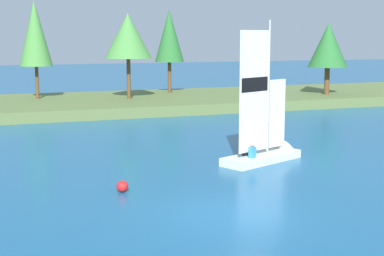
{
  "coord_description": "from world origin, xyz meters",
  "views": [
    {
      "loc": [
        -7.01,
        -15.69,
        5.41
      ],
      "look_at": [
        2.2,
        9.27,
        1.2
      ],
      "focal_mm": 54.26,
      "sensor_mm": 36.0,
      "label": 1
    }
  ],
  "objects_px": {
    "shoreline_tree_centre": "(128,36)",
    "shoreline_tree_midright": "(169,36)",
    "shoreline_tree_midleft": "(35,33)",
    "shoreline_tree_right": "(328,45)",
    "sailboat": "(272,148)",
    "channel_buoy": "(122,186)"
  },
  "relations": [
    {
      "from": "sailboat",
      "to": "channel_buoy",
      "type": "distance_m",
      "value": 8.11
    },
    {
      "from": "shoreline_tree_midright",
      "to": "channel_buoy",
      "type": "bearing_deg",
      "value": -111.39
    },
    {
      "from": "shoreline_tree_midright",
      "to": "sailboat",
      "type": "distance_m",
      "value": 24.49
    },
    {
      "from": "shoreline_tree_midright",
      "to": "sailboat",
      "type": "relative_size",
      "value": 1.06
    },
    {
      "from": "shoreline_tree_midleft",
      "to": "channel_buoy",
      "type": "relative_size",
      "value": 17.65
    },
    {
      "from": "shoreline_tree_midright",
      "to": "shoreline_tree_right",
      "type": "bearing_deg",
      "value": -27.04
    },
    {
      "from": "shoreline_tree_centre",
      "to": "shoreline_tree_right",
      "type": "bearing_deg",
      "value": -8.41
    },
    {
      "from": "shoreline_tree_midright",
      "to": "shoreline_tree_right",
      "type": "distance_m",
      "value": 12.96
    },
    {
      "from": "shoreline_tree_centre",
      "to": "shoreline_tree_right",
      "type": "distance_m",
      "value": 16.11
    },
    {
      "from": "shoreline_tree_midleft",
      "to": "shoreline_tree_midright",
      "type": "xyz_separation_m",
      "value": [
        10.9,
        1.13,
        -0.18
      ]
    },
    {
      "from": "shoreline_tree_midleft",
      "to": "sailboat",
      "type": "distance_m",
      "value": 24.54
    },
    {
      "from": "shoreline_tree_centre",
      "to": "sailboat",
      "type": "height_order",
      "value": "shoreline_tree_centre"
    },
    {
      "from": "shoreline_tree_centre",
      "to": "shoreline_tree_midright",
      "type": "relative_size",
      "value": 0.93
    },
    {
      "from": "shoreline_tree_centre",
      "to": "sailboat",
      "type": "bearing_deg",
      "value": -86.1
    },
    {
      "from": "shoreline_tree_midright",
      "to": "shoreline_tree_midleft",
      "type": "bearing_deg",
      "value": -174.09
    },
    {
      "from": "shoreline_tree_right",
      "to": "channel_buoy",
      "type": "distance_m",
      "value": 30.75
    },
    {
      "from": "shoreline_tree_centre",
      "to": "shoreline_tree_midright",
      "type": "distance_m",
      "value": 5.64
    },
    {
      "from": "shoreline_tree_centre",
      "to": "shoreline_tree_right",
      "type": "height_order",
      "value": "shoreline_tree_centre"
    },
    {
      "from": "shoreline_tree_midleft",
      "to": "shoreline_tree_midright",
      "type": "relative_size",
      "value": 1.07
    },
    {
      "from": "channel_buoy",
      "to": "shoreline_tree_midleft",
      "type": "bearing_deg",
      "value": 90.85
    },
    {
      "from": "shoreline_tree_midleft",
      "to": "shoreline_tree_right",
      "type": "distance_m",
      "value": 22.94
    },
    {
      "from": "shoreline_tree_right",
      "to": "shoreline_tree_centre",
      "type": "bearing_deg",
      "value": 171.59
    }
  ]
}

